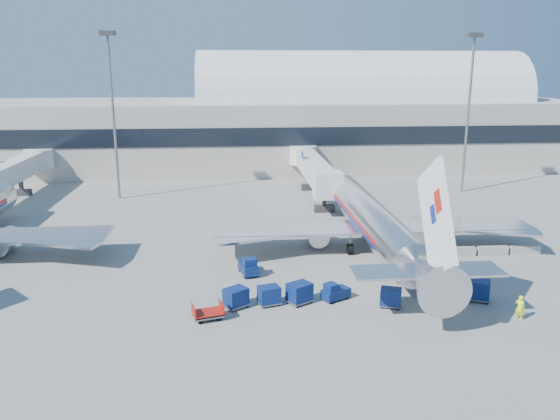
{
  "coord_description": "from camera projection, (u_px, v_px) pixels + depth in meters",
  "views": [
    {
      "loc": [
        -3.96,
        -46.76,
        17.8
      ],
      "look_at": [
        0.68,
        6.0,
        4.03
      ],
      "focal_mm": 35.0,
      "sensor_mm": 36.0,
      "label": 1
    }
  ],
  "objects": [
    {
      "name": "mast_west",
      "position": [
        112.0,
        91.0,
        73.4
      ],
      "size": [
        2.0,
        1.2,
        22.6
      ],
      "color": "slate",
      "rests_on": "ground"
    },
    {
      "name": "mast_east",
      "position": [
        470.0,
        90.0,
        77.64
      ],
      "size": [
        2.0,
        1.2,
        22.6
      ],
      "color": "slate",
      "rests_on": "ground"
    },
    {
      "name": "tug_right",
      "position": [
        424.0,
        276.0,
        46.21
      ],
      "size": [
        2.79,
        2.07,
        1.63
      ],
      "rotation": [
        0.0,
        0.0,
        -0.37
      ],
      "color": "#0B1E53",
      "rests_on": "ground"
    },
    {
      "name": "cart_solo_far",
      "position": [
        477.0,
        290.0,
        42.99
      ],
      "size": [
        2.35,
        2.13,
        1.68
      ],
      "rotation": [
        0.0,
        0.0,
        -0.44
      ],
      "color": "#0B1E53",
      "rests_on": "ground"
    },
    {
      "name": "barrier_mid",
      "position": [
        493.0,
        251.0,
        53.52
      ],
      "size": [
        3.0,
        0.55,
        0.9
      ],
      "primitive_type": "cube",
      "color": "#9E9E96",
      "rests_on": "ground"
    },
    {
      "name": "barrier_near",
      "position": [
        460.0,
        252.0,
        53.24
      ],
      "size": [
        3.0,
        0.55,
        0.9
      ],
      "primitive_type": "cube",
      "color": "#9E9E96",
      "rests_on": "ground"
    },
    {
      "name": "jetbridge_mid",
      "position": [
        13.0,
        171.0,
        75.7
      ],
      "size": [
        4.4,
        27.5,
        6.25
      ],
      "color": "silver",
      "rests_on": "ground"
    },
    {
      "name": "barrier_far",
      "position": [
        525.0,
        250.0,
        53.8
      ],
      "size": [
        3.0,
        0.55,
        0.9
      ],
      "primitive_type": "cube",
      "color": "#9E9E96",
      "rests_on": "ground"
    },
    {
      "name": "tug_lead",
      "position": [
        335.0,
        292.0,
        43.13
      ],
      "size": [
        2.5,
        2.07,
        1.46
      ],
      "rotation": [
        0.0,
        0.0,
        0.51
      ],
      "color": "#0B1E53",
      "rests_on": "ground"
    },
    {
      "name": "airliner_main",
      "position": [
        374.0,
        222.0,
        54.35
      ],
      "size": [
        32.0,
        37.26,
        12.07
      ],
      "color": "silver",
      "rests_on": "ground"
    },
    {
      "name": "tug_left",
      "position": [
        248.0,
        266.0,
        48.4
      ],
      "size": [
        1.84,
        2.79,
        1.67
      ],
      "rotation": [
        0.0,
        0.0,
        1.8
      ],
      "color": "#0B1E53",
      "rests_on": "ground"
    },
    {
      "name": "cart_train_c",
      "position": [
        236.0,
        297.0,
        41.74
      ],
      "size": [
        2.21,
        2.12,
        1.55
      ],
      "rotation": [
        0.0,
        0.0,
        0.64
      ],
      "color": "#0B1E53",
      "rests_on": "ground"
    },
    {
      "name": "terminal",
      "position": [
        180.0,
        126.0,
        100.81
      ],
      "size": [
        170.0,
        28.15,
        21.0
      ],
      "color": "#B2AA9E",
      "rests_on": "ground"
    },
    {
      "name": "cart_train_b",
      "position": [
        269.0,
        295.0,
        42.21
      ],
      "size": [
        1.99,
        1.71,
        1.5
      ],
      "rotation": [
        0.0,
        0.0,
        0.28
      ],
      "color": "#0B1E53",
      "rests_on": "ground"
    },
    {
      "name": "cart_solo_near",
      "position": [
        391.0,
        297.0,
        41.86
      ],
      "size": [
        1.98,
        1.74,
        1.46
      ],
      "rotation": [
        0.0,
        0.0,
        -0.33
      ],
      "color": "#0B1E53",
      "rests_on": "ground"
    },
    {
      "name": "ramp_worker",
      "position": [
        520.0,
        307.0,
        39.74
      ],
      "size": [
        0.79,
        0.8,
        1.86
      ],
      "primitive_type": "imported",
      "rotation": [
        0.0,
        0.0,
        2.34
      ],
      "color": "#E1F319",
      "rests_on": "ground"
    },
    {
      "name": "cart_open_red",
      "position": [
        208.0,
        314.0,
        39.87
      ],
      "size": [
        2.5,
        2.05,
        0.58
      ],
      "rotation": [
        0.0,
        0.0,
        0.27
      ],
      "color": "slate",
      "rests_on": "ground"
    },
    {
      "name": "cart_train_a",
      "position": [
        299.0,
        293.0,
        42.5
      ],
      "size": [
        2.32,
        2.19,
        1.63
      ],
      "rotation": [
        0.0,
        0.0,
        0.57
      ],
      "color": "#0B1E53",
      "rests_on": "ground"
    },
    {
      "name": "ground",
      "position": [
        278.0,
        269.0,
        49.9
      ],
      "size": [
        260.0,
        260.0,
        0.0
      ],
      "primitive_type": "plane",
      "color": "gray",
      "rests_on": "ground"
    },
    {
      "name": "jetbridge_near",
      "position": [
        312.0,
        167.0,
        79.25
      ],
      "size": [
        4.4,
        27.5,
        6.25
      ],
      "color": "silver",
      "rests_on": "ground"
    }
  ]
}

